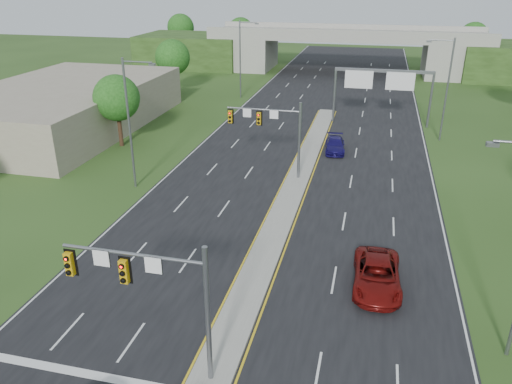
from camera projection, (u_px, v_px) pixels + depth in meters
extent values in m
plane|color=#263F16|center=(211.00, 380.00, 22.78)|extent=(240.00, 240.00, 0.00)
cube|color=black|center=(313.00, 145.00, 53.93)|extent=(24.00, 160.00, 0.02)
cube|color=gray|center=(294.00, 186.00, 43.21)|extent=(2.00, 54.00, 0.16)
cube|color=gold|center=(281.00, 186.00, 43.49)|extent=(0.12, 54.00, 0.01)
cube|color=gold|center=(307.00, 188.00, 42.99)|extent=(0.12, 54.00, 0.01)
cube|color=silver|center=(209.00, 137.00, 56.45)|extent=(0.12, 160.00, 0.01)
cube|color=silver|center=(427.00, 153.00, 51.39)|extent=(0.12, 160.00, 0.01)
cube|color=silver|center=(72.00, 371.00, 23.27)|extent=(10.50, 0.50, 0.01)
cylinder|color=slate|center=(208.00, 318.00, 21.37)|extent=(0.24, 0.24, 7.00)
cylinder|color=slate|center=(132.00, 254.00, 20.98)|extent=(6.50, 0.16, 0.16)
cube|color=#CD9B0C|center=(124.00, 272.00, 21.13)|extent=(0.35, 0.25, 1.10)
cube|color=#CD9B0C|center=(69.00, 264.00, 21.69)|extent=(0.35, 0.25, 1.10)
cube|color=black|center=(126.00, 270.00, 21.25)|extent=(0.55, 0.04, 1.30)
cube|color=black|center=(71.00, 262.00, 21.81)|extent=(0.55, 0.04, 1.30)
sphere|color=#FF0C05|center=(122.00, 266.00, 20.87)|extent=(0.20, 0.20, 0.20)
sphere|color=#FF0C05|center=(67.00, 259.00, 21.43)|extent=(0.20, 0.20, 0.20)
cube|color=white|center=(101.00, 258.00, 21.34)|extent=(0.75, 0.04, 0.75)
cube|color=white|center=(153.00, 266.00, 20.82)|extent=(0.75, 0.04, 0.75)
cylinder|color=slate|center=(299.00, 142.00, 43.62)|extent=(0.24, 0.24, 7.00)
cylinder|color=slate|center=(263.00, 110.00, 43.23)|extent=(6.50, 0.16, 0.16)
cube|color=#CD9B0C|center=(259.00, 119.00, 43.38)|extent=(0.35, 0.25, 1.10)
cube|color=#CD9B0C|center=(230.00, 117.00, 43.94)|extent=(0.35, 0.25, 1.10)
cube|color=black|center=(259.00, 118.00, 43.50)|extent=(0.55, 0.04, 1.30)
cube|color=black|center=(231.00, 116.00, 44.06)|extent=(0.55, 0.04, 1.30)
sphere|color=#FF0C05|center=(259.00, 115.00, 43.12)|extent=(0.20, 0.20, 0.20)
sphere|color=#FF0C05|center=(230.00, 113.00, 43.68)|extent=(0.20, 0.20, 0.20)
cube|color=white|center=(247.00, 113.00, 43.59)|extent=(0.75, 0.04, 0.75)
cube|color=white|center=(274.00, 115.00, 43.07)|extent=(0.75, 0.04, 0.75)
cylinder|color=slate|center=(334.00, 95.00, 61.24)|extent=(0.28, 0.28, 6.60)
cylinder|color=slate|center=(431.00, 100.00, 58.82)|extent=(0.28, 0.28, 6.60)
cube|color=slate|center=(384.00, 71.00, 58.75)|extent=(11.50, 0.35, 0.35)
cube|color=#0D5D21|center=(359.00, 79.00, 59.62)|extent=(3.20, 0.08, 2.00)
cube|color=#0D5D21|center=(400.00, 81.00, 58.59)|extent=(3.20, 0.08, 2.00)
cube|color=silver|center=(359.00, 80.00, 59.58)|extent=(3.30, 0.03, 2.10)
cube|color=silver|center=(400.00, 81.00, 58.55)|extent=(3.30, 0.03, 2.10)
cube|color=gray|center=(257.00, 52.00, 96.42)|extent=(6.00, 12.00, 6.00)
cube|color=gray|center=(441.00, 59.00, 89.13)|extent=(6.00, 12.00, 6.00)
cube|color=#263F16|center=(193.00, 50.00, 99.21)|extent=(20.00, 14.00, 6.00)
cube|color=gray|center=(347.00, 35.00, 91.32)|extent=(50.00, 12.00, 1.20)
cube|color=gray|center=(345.00, 33.00, 85.74)|extent=(50.00, 0.40, 0.90)
cube|color=gray|center=(349.00, 26.00, 96.06)|extent=(50.00, 0.40, 0.90)
cylinder|color=slate|center=(129.00, 125.00, 41.26)|extent=(0.20, 0.20, 11.00)
cylinder|color=slate|center=(137.00, 62.00, 38.90)|extent=(2.50, 0.12, 0.12)
cube|color=slate|center=(152.00, 64.00, 38.69)|extent=(0.50, 0.25, 0.18)
cylinder|color=slate|center=(240.00, 60.00, 72.41)|extent=(0.20, 0.20, 11.00)
cylinder|color=slate|center=(248.00, 22.00, 70.05)|extent=(2.50, 0.12, 0.12)
cube|color=slate|center=(257.00, 24.00, 69.84)|extent=(0.50, 0.25, 0.18)
cube|color=slate|center=(493.00, 144.00, 20.62)|extent=(0.50, 0.25, 0.18)
cylinder|color=slate|center=(447.00, 91.00, 53.27)|extent=(0.20, 0.20, 11.00)
cylinder|color=slate|center=(442.00, 40.00, 51.45)|extent=(2.50, 0.12, 0.12)
cube|color=slate|center=(429.00, 41.00, 51.78)|extent=(0.50, 0.25, 0.18)
cylinder|color=#382316|center=(120.00, 128.00, 52.96)|extent=(0.44, 0.44, 4.00)
sphere|color=#194512|center=(117.00, 98.00, 51.68)|extent=(4.80, 4.80, 4.80)
cylinder|color=#382316|center=(174.00, 80.00, 76.02)|extent=(0.44, 0.44, 4.25)
sphere|color=#194512|center=(173.00, 57.00, 74.65)|extent=(5.20, 5.20, 5.20)
cylinder|color=#382316|center=(182.00, 44.00, 113.68)|extent=(0.44, 0.44, 4.50)
sphere|color=#194512|center=(181.00, 27.00, 112.24)|extent=(6.00, 6.00, 6.00)
cylinder|color=#382316|center=(241.00, 46.00, 110.73)|extent=(0.44, 0.44, 4.25)
sphere|color=#194512|center=(241.00, 31.00, 109.36)|extent=(5.60, 5.60, 5.60)
cylinder|color=#382316|center=(471.00, 54.00, 100.44)|extent=(0.44, 0.44, 4.25)
sphere|color=#194512|center=(473.00, 36.00, 99.07)|extent=(5.60, 5.60, 5.60)
cube|color=gray|center=(63.00, 106.00, 59.36)|extent=(18.00, 30.00, 5.00)
imported|color=#640C0A|center=(377.00, 275.00, 29.22)|extent=(2.87, 5.92, 1.62)
imported|color=#130D51|center=(335.00, 145.00, 51.74)|extent=(2.40, 4.93, 1.38)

